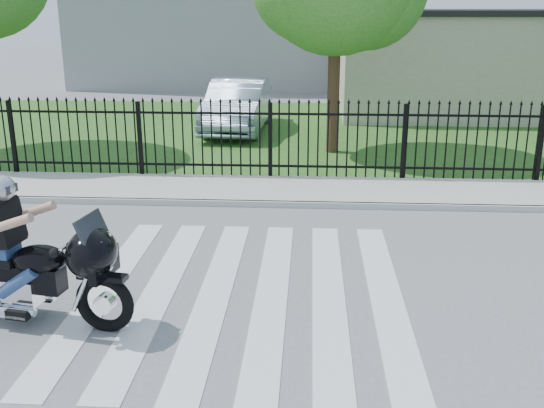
{
  "coord_description": "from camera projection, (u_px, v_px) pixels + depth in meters",
  "views": [
    {
      "loc": [
        0.9,
        -8.14,
        3.9
      ],
      "look_at": [
        0.34,
        1.03,
        1.0
      ],
      "focal_mm": 42.0,
      "sensor_mm": 36.0,
      "label": 1
    }
  ],
  "objects": [
    {
      "name": "ground",
      "position": [
        244.0,
        293.0,
        8.98
      ],
      "size": [
        120.0,
        120.0,
        0.0
      ],
      "primitive_type": "plane",
      "color": "slate",
      "rests_on": "ground"
    },
    {
      "name": "crosswalk",
      "position": [
        244.0,
        293.0,
        8.98
      ],
      "size": [
        5.0,
        5.5,
        0.01
      ],
      "primitive_type": null,
      "color": "silver",
      "rests_on": "ground"
    },
    {
      "name": "sidewalk",
      "position": [
        267.0,
        190.0,
        13.72
      ],
      "size": [
        40.0,
        2.0,
        0.12
      ],
      "primitive_type": "cube",
      "color": "#ADAAA3",
      "rests_on": "ground"
    },
    {
      "name": "curb",
      "position": [
        264.0,
        204.0,
        12.77
      ],
      "size": [
        40.0,
        0.12,
        0.12
      ],
      "primitive_type": "cube",
      "color": "#ADAAA3",
      "rests_on": "ground"
    },
    {
      "name": "grass_strip",
      "position": [
        282.0,
        131.0,
        20.4
      ],
      "size": [
        40.0,
        12.0,
        0.02
      ],
      "primitive_type": "cube",
      "color": "#27511B",
      "rests_on": "ground"
    },
    {
      "name": "iron_fence",
      "position": [
        270.0,
        142.0,
        14.42
      ],
      "size": [
        26.0,
        0.04,
        1.8
      ],
      "color": "black",
      "rests_on": "ground"
    },
    {
      "name": "building_low",
      "position": [
        478.0,
        65.0,
        23.27
      ],
      "size": [
        10.0,
        6.0,
        3.5
      ],
      "primitive_type": "cube",
      "color": "beige",
      "rests_on": "ground"
    },
    {
      "name": "building_low_roof",
      "position": [
        483.0,
        12.0,
        22.72
      ],
      "size": [
        10.2,
        6.2,
        0.2
      ],
      "primitive_type": "cube",
      "color": "black",
      "rests_on": "building_low"
    },
    {
      "name": "motorcycle_rider",
      "position": [
        16.0,
        262.0,
        7.98
      ],
      "size": [
        2.96,
        1.28,
        1.97
      ],
      "rotation": [
        0.0,
        0.0,
        -0.17
      ],
      "color": "black",
      "rests_on": "ground"
    },
    {
      "name": "parked_car",
      "position": [
        238.0,
        106.0,
        20.09
      ],
      "size": [
        1.89,
        4.94,
        1.61
      ],
      "primitive_type": "imported",
      "rotation": [
        0.0,
        0.0,
        -0.04
      ],
      "color": "#97AABE",
      "rests_on": "grass_strip"
    }
  ]
}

